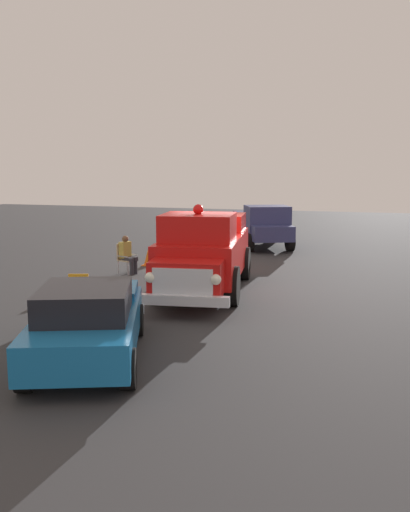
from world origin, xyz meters
name	(u,v)px	position (x,y,z in m)	size (l,w,h in m)	color
ground_plane	(222,287)	(0.00, 0.00, 0.00)	(60.00, 60.00, 0.00)	#333335
vintage_fire_truck	(204,251)	(0.35, 0.72, 1.20)	(3.06, 6.19, 2.59)	black
classic_hot_rod	(88,320)	(0.72, 6.82, 0.75)	(3.29, 4.73, 1.46)	black
parked_pickup	(262,225)	(0.54, -8.86, 0.99)	(3.58, 5.12, 1.90)	black
lawn_chair_near_truck	(125,256)	(3.74, -1.18, 0.59)	(0.62, 0.62, 1.02)	#B7BABF
lawn_chair_by_car	(78,292)	(2.45, 4.18, 0.59)	(0.63, 0.62, 1.02)	#B7BABF
spectator_seated	(127,253)	(3.62, -1.14, 0.70)	(0.62, 0.51, 1.29)	#383842
traffic_cone	(148,257)	(3.55, -2.78, 0.31)	(0.40, 0.40, 0.64)	orange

